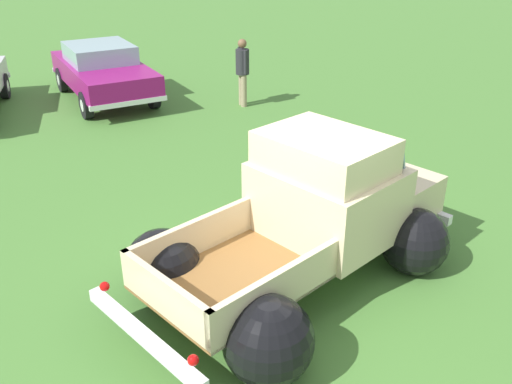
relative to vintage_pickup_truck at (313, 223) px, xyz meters
The scene contains 4 objects.
ground_plane 0.85m from the vintage_pickup_truck, 165.71° to the right, with size 80.00×80.00×0.00m, color #477A33.
vintage_pickup_truck is the anchor object (origin of this frame).
show_car_1 9.42m from the vintage_pickup_truck, 90.68° to the left, with size 1.91×4.29×1.43m.
spectator_0 7.62m from the vintage_pickup_truck, 68.44° to the left, with size 0.39×0.54×1.69m.
Camera 1 is at (-3.33, -4.93, 4.25)m, focal length 38.47 mm.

